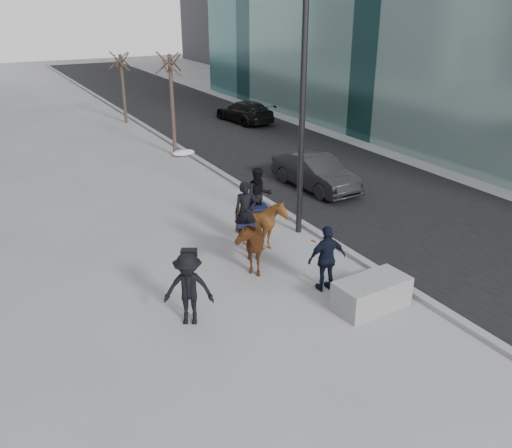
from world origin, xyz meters
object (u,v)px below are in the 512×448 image
planter (371,294)px  car_near (315,172)px  mounted_left (248,237)px  mounted_right (261,217)px

planter → car_near: car_near is taller
mounted_left → planter: bearing=-64.3°
planter → mounted_right: bearing=99.1°
car_near → mounted_right: size_ratio=1.70×
car_near → mounted_left: (-5.40, -4.63, 0.22)m
mounted_right → mounted_left: bearing=-134.5°
planter → mounted_left: size_ratio=0.76×
planter → mounted_right: size_ratio=0.75×
mounted_left → car_near: bearing=40.6°
planter → mounted_right: (-0.68, 4.27, 0.61)m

